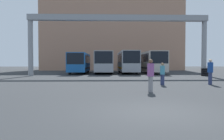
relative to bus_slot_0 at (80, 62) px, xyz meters
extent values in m
plane|color=#2D3033|center=(5.54, -27.01, -1.74)|extent=(200.00, 200.00, 0.00)
cube|color=tan|center=(5.54, 18.97, 6.95)|extent=(31.48, 12.00, 17.38)
cylinder|color=gray|center=(-5.16, -6.89, 1.64)|extent=(0.60, 0.60, 6.77)
cylinder|color=gray|center=(16.25, -6.89, 1.64)|extent=(0.60, 0.60, 6.77)
cube|color=gray|center=(5.54, -6.89, 5.38)|extent=(22.01, 0.80, 0.70)
cube|color=#1959A5|center=(0.00, 0.01, -0.06)|extent=(2.47, 10.27, 2.67)
cube|color=black|center=(0.00, -5.11, 0.43)|extent=(2.27, 0.06, 1.49)
cube|color=black|center=(0.00, 0.01, 0.43)|extent=(2.50, 8.73, 1.12)
cube|color=black|center=(0.00, 0.01, -0.91)|extent=(2.50, 9.76, 0.24)
cylinder|color=black|center=(-1.08, -2.87, -1.29)|extent=(0.28, 0.91, 0.91)
cylinder|color=black|center=(1.08, -2.87, -1.29)|extent=(0.28, 0.91, 0.91)
cylinder|color=black|center=(-1.08, 2.89, -1.29)|extent=(0.28, 0.91, 0.91)
cylinder|color=black|center=(1.08, 2.89, -1.29)|extent=(0.28, 0.91, 0.91)
cube|color=#999EA5|center=(3.70, 0.98, 0.05)|extent=(2.59, 12.21, 2.89)
cube|color=black|center=(3.70, -5.11, 0.59)|extent=(2.38, 0.06, 1.62)
cube|color=black|center=(3.70, 0.98, 0.59)|extent=(2.62, 10.38, 1.22)
cube|color=#1966B2|center=(3.70, 0.98, -0.87)|extent=(2.62, 11.60, 0.24)
cylinder|color=black|center=(2.56, -2.44, -1.21)|extent=(0.28, 1.07, 1.07)
cylinder|color=black|center=(4.83, -2.44, -1.21)|extent=(0.28, 1.07, 1.07)
cylinder|color=black|center=(2.56, 4.40, -1.21)|extent=(0.28, 1.07, 1.07)
cylinder|color=black|center=(4.83, 4.40, -1.21)|extent=(0.28, 1.07, 1.07)
cube|color=#999EA5|center=(7.39, 0.21, 0.09)|extent=(2.48, 10.68, 2.96)
cube|color=black|center=(7.39, -5.11, 0.64)|extent=(2.28, 0.06, 1.66)
cube|color=black|center=(7.39, 0.21, 0.64)|extent=(2.51, 9.08, 1.24)
cube|color=orange|center=(7.39, 0.21, -0.86)|extent=(2.51, 10.15, 0.24)
cylinder|color=black|center=(6.31, -2.78, -1.25)|extent=(0.28, 0.98, 0.98)
cylinder|color=black|center=(8.47, -2.78, -1.25)|extent=(0.28, 0.98, 0.98)
cylinder|color=black|center=(6.31, 3.21, -1.25)|extent=(0.28, 0.98, 0.98)
cylinder|color=black|center=(8.47, 3.21, -1.25)|extent=(0.28, 0.98, 0.98)
cube|color=beige|center=(11.09, 0.12, 0.06)|extent=(2.60, 10.50, 2.91)
cube|color=black|center=(11.09, -5.11, 0.60)|extent=(2.39, 0.06, 1.63)
cube|color=black|center=(11.09, 0.12, 0.60)|extent=(2.63, 8.92, 1.22)
cube|color=black|center=(11.09, 0.12, -0.87)|extent=(2.63, 9.97, 0.24)
cylinder|color=black|center=(9.95, -2.82, -1.27)|extent=(0.28, 0.94, 0.94)
cylinder|color=black|center=(12.22, -2.82, -1.27)|extent=(0.28, 0.94, 0.94)
cylinder|color=black|center=(9.95, 3.06, -1.27)|extent=(0.28, 0.94, 0.94)
cylinder|color=black|center=(12.22, 3.06, -1.27)|extent=(0.28, 0.94, 0.94)
cylinder|color=navy|center=(11.45, -18.25, -1.30)|extent=(0.20, 0.20, 0.89)
cylinder|color=navy|center=(11.58, -18.13, -1.30)|extent=(0.20, 0.20, 0.89)
cylinder|color=navy|center=(11.52, -18.19, -0.49)|extent=(0.39, 0.39, 0.74)
sphere|color=beige|center=(11.52, -18.19, 0.00)|extent=(0.24, 0.24, 0.24)
cylinder|color=gray|center=(6.35, -22.13, -1.32)|extent=(0.19, 0.19, 0.84)
cylinder|color=gray|center=(6.33, -21.96, -1.32)|extent=(0.19, 0.19, 0.84)
cylinder|color=#8C4C8C|center=(6.34, -22.04, -0.55)|extent=(0.37, 0.37, 0.70)
sphere|color=brown|center=(6.34, -22.04, -0.08)|extent=(0.23, 0.23, 0.23)
cylinder|color=navy|center=(8.00, -18.46, -1.37)|extent=(0.17, 0.17, 0.75)
cylinder|color=navy|center=(7.93, -18.33, -1.37)|extent=(0.17, 0.17, 0.75)
cylinder|color=teal|center=(7.96, -18.39, -0.67)|extent=(0.33, 0.33, 0.63)
sphere|color=#8C6647|center=(7.96, -18.39, -0.26)|extent=(0.20, 0.20, 0.20)
torus|color=black|center=(16.29, -7.20, -1.62)|extent=(1.04, 1.04, 0.24)
torus|color=black|center=(16.29, -7.20, -1.38)|extent=(1.04, 1.04, 0.24)
torus|color=black|center=(16.29, -7.20, -1.14)|extent=(1.04, 1.04, 0.24)
torus|color=black|center=(16.29, -7.20, -0.90)|extent=(1.04, 1.04, 0.24)
camera|label=1|loc=(3.86, -33.75, -0.19)|focal=35.00mm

